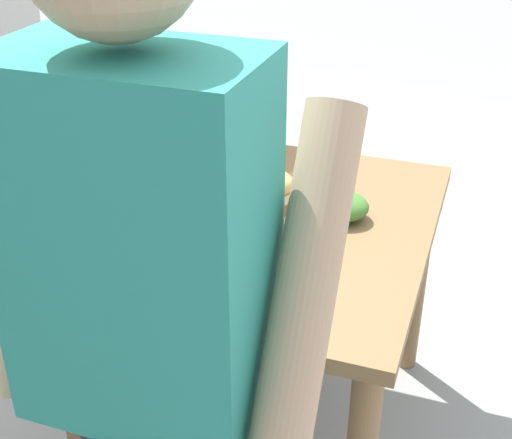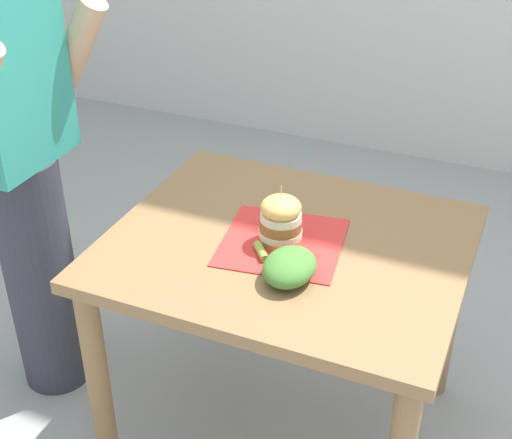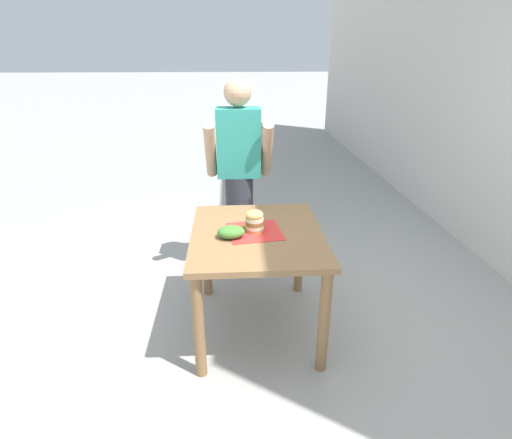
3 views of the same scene
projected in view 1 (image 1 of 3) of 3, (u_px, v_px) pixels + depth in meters
ground_plane at (266, 424)px, 2.32m from camera, size 80.00×80.00×0.00m
patio_table at (268, 258)px, 2.01m from camera, size 0.88×1.03×0.76m
serving_paper at (272, 221)px, 1.94m from camera, size 0.39×0.39×0.00m
sandwich at (272, 197)px, 1.90m from camera, size 0.13×0.13×0.18m
pickle_spear at (300, 227)px, 1.88m from camera, size 0.08×0.07×0.02m
side_salad at (336, 205)px, 1.94m from camera, size 0.18×0.14×0.08m
diner_across_table at (155, 402)px, 1.15m from camera, size 0.55×0.35×1.69m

